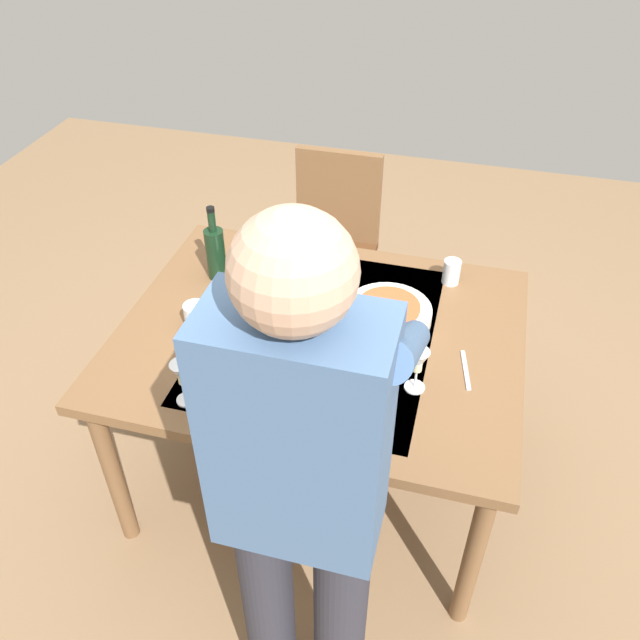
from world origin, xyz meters
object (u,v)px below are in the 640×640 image
person_server (303,494)px  water_cup_near_left (196,316)px  chair_near (333,237)px  wine_glass_right (183,376)px  wine_bottle (215,252)px  wine_glass_left (418,363)px  dining_table (320,347)px  water_cup_near_right (451,272)px  serving_bowl_pasta (388,313)px  dinner_plate_near (269,321)px  dinner_plate_far (256,395)px

person_server → water_cup_near_left: (0.59, -0.72, -0.18)m
chair_near → wine_glass_right: size_ratio=6.03×
person_server → wine_glass_right: person_server is taller
wine_bottle → wine_glass_right: wine_bottle is taller
person_server → wine_glass_left: size_ratio=11.19×
dining_table → water_cup_near_right: water_cup_near_right is taller
chair_near → wine_glass_right: 1.38m
chair_near → water_cup_near_left: chair_near is taller
chair_near → person_server: size_ratio=0.54×
chair_near → wine_bottle: bearing=68.9°
wine_glass_left → water_cup_near_left: 0.78m
serving_bowl_pasta → dinner_plate_near: size_ratio=1.30×
wine_glass_left → water_cup_near_left: bearing=-7.9°
water_cup_near_right → serving_bowl_pasta: (0.19, 0.28, -0.01)m
wine_glass_right → water_cup_near_right: (-0.70, -0.82, -0.06)m
chair_near → wine_bottle: 0.83m
wine_glass_left → serving_bowl_pasta: 0.34m
wine_glass_right → water_cup_near_right: 1.08m
person_server → chair_near: bearing=-78.4°
wine_glass_right → serving_bowl_pasta: (-0.52, -0.53, -0.07)m
wine_glass_left → water_cup_near_left: (0.77, -0.11, -0.06)m
wine_glass_right → water_cup_near_right: wine_glass_right is taller
chair_near → dinner_plate_far: bearing=93.3°
dinner_plate_far → wine_glass_left: bearing=-160.7°
chair_near → water_cup_near_right: bearing=138.0°
dining_table → wine_glass_left: wine_glass_left is taller
chair_near → person_server: (-0.36, 1.73, 0.43)m
dining_table → serving_bowl_pasta: 0.26m
person_server → wine_glass_right: size_ratio=11.19×
serving_bowl_pasta → dinner_plate_far: 0.57m
chair_near → wine_bottle: size_ratio=3.07×
dinner_plate_near → water_cup_near_left: bearing=18.7°
dining_table → dinner_plate_near: size_ratio=5.92×
chair_near → water_cup_near_right: (-0.58, 0.52, 0.26)m
chair_near → wine_bottle: (0.27, 0.71, 0.32)m
wine_bottle → dinner_plate_near: bearing=142.2°
person_server → water_cup_near_left: person_server is taller
chair_near → water_cup_near_left: size_ratio=10.24×
dining_table → wine_glass_left: 0.44m
water_cup_near_right → chair_near: bearing=-42.0°
chair_near → person_server: 1.81m
wine_bottle → dinner_plate_far: wine_bottle is taller
person_server → water_cup_near_right: 1.24m
dinner_plate_near → dinner_plate_far: bearing=101.8°
dining_table → wine_bottle: 0.54m
water_cup_near_left → water_cup_near_right: water_cup_near_right is taller
wine_glass_right → dinner_plate_near: 0.45m
wine_bottle → water_cup_near_right: wine_bottle is taller
water_cup_near_left → dining_table: bearing=-169.3°
person_server → wine_glass_right: bearing=-38.9°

